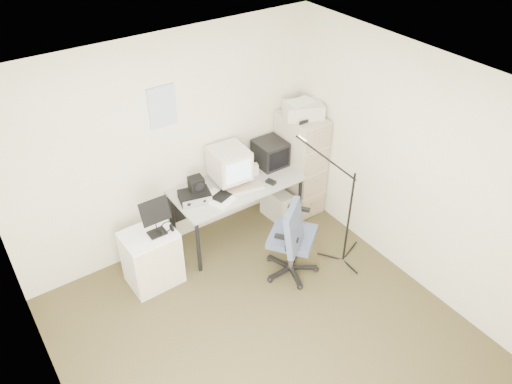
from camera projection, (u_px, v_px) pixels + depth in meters
floor at (265, 337)px, 4.87m from camera, size 3.60×3.60×0.01m
ceiling at (269, 103)px, 3.40m from camera, size 3.60×3.60×0.01m
wall_back at (169, 148)px, 5.33m from camera, size 3.60×0.02×2.50m
wall_left at (46, 343)px, 3.31m from camera, size 0.02×3.60×2.50m
wall_right at (413, 172)px, 4.96m from camera, size 0.02×3.60×2.50m
wall_calendar at (162, 107)px, 5.02m from camera, size 0.30×0.02×0.44m
filing_cabinet at (300, 163)px, 6.20m from camera, size 0.40×0.60×1.30m
printer at (303, 110)px, 5.76m from camera, size 0.52×0.45×0.17m
desk at (238, 209)px, 5.91m from camera, size 1.50×0.70×0.73m
crt_monitor at (229, 166)px, 5.60m from camera, size 0.42×0.44×0.43m
crt_tv at (270, 153)px, 5.95m from camera, size 0.34×0.36×0.31m
desk_speaker at (255, 169)px, 5.82m from camera, size 0.09×0.09×0.14m
keyboard at (246, 189)px, 5.60m from camera, size 0.43×0.22×0.02m
mouse at (271, 182)px, 5.70m from camera, size 0.10×0.13×0.03m
radio_receiver at (195, 196)px, 5.43m from camera, size 0.38×0.31×0.10m
radio_speaker at (196, 184)px, 5.40m from camera, size 0.17×0.16×0.15m
papers at (218, 199)px, 5.45m from camera, size 0.35×0.40×0.02m
pc_tower at (277, 204)px, 6.25m from camera, size 0.22×0.44×0.40m
office_chair at (292, 235)px, 5.28m from camera, size 0.86×0.86×1.06m
side_cart at (152, 258)px, 5.28m from camera, size 0.55×0.45×0.67m
music_stand at (155, 217)px, 4.96m from camera, size 0.33×0.24×0.44m
headphones at (167, 229)px, 5.08m from camera, size 0.19×0.19×0.03m
mic_stand at (351, 206)px, 5.29m from camera, size 0.03×0.03×1.56m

